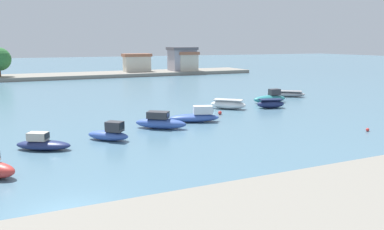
{
  "coord_description": "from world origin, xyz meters",
  "views": [
    {
      "loc": [
        -1.37,
        -17.4,
        7.95
      ],
      "look_at": [
        14.59,
        17.97,
        0.46
      ],
      "focal_mm": 35.25,
      "sensor_mm": 36.0,
      "label": 1
    }
  ],
  "objects_px": {
    "moored_boat_3": "(110,134)",
    "moored_boat_9": "(287,94)",
    "mooring_buoy_1": "(368,130)",
    "moored_boat_6": "(228,104)",
    "moored_boat_5": "(196,116)",
    "mooring_buoy_0": "(220,113)",
    "moored_boat_4": "(160,122)",
    "moored_boat_7": "(271,104)",
    "moored_boat_8": "(270,98)",
    "moored_boat_2": "(43,144)"
  },
  "relations": [
    {
      "from": "moored_boat_4",
      "to": "moored_boat_9",
      "type": "bearing_deg",
      "value": 62.8
    },
    {
      "from": "moored_boat_4",
      "to": "mooring_buoy_1",
      "type": "relative_size",
      "value": 15.44
    },
    {
      "from": "moored_boat_3",
      "to": "moored_boat_6",
      "type": "height_order",
      "value": "moored_boat_3"
    },
    {
      "from": "moored_boat_6",
      "to": "mooring_buoy_0",
      "type": "height_order",
      "value": "moored_boat_6"
    },
    {
      "from": "moored_boat_3",
      "to": "mooring_buoy_1",
      "type": "bearing_deg",
      "value": 24.59
    },
    {
      "from": "moored_boat_8",
      "to": "moored_boat_4",
      "type": "bearing_deg",
      "value": -152.8
    },
    {
      "from": "moored_boat_5",
      "to": "mooring_buoy_0",
      "type": "height_order",
      "value": "moored_boat_5"
    },
    {
      "from": "moored_boat_8",
      "to": "mooring_buoy_0",
      "type": "distance_m",
      "value": 11.28
    },
    {
      "from": "moored_boat_6",
      "to": "mooring_buoy_0",
      "type": "xyz_separation_m",
      "value": [
        -2.7,
        -2.88,
        -0.35
      ]
    },
    {
      "from": "moored_boat_6",
      "to": "moored_boat_8",
      "type": "height_order",
      "value": "moored_boat_8"
    },
    {
      "from": "moored_boat_4",
      "to": "mooring_buoy_1",
      "type": "distance_m",
      "value": 18.97
    },
    {
      "from": "moored_boat_3",
      "to": "moored_boat_5",
      "type": "xyz_separation_m",
      "value": [
        9.6,
        3.79,
        -0.01
      ]
    },
    {
      "from": "moored_boat_4",
      "to": "moored_boat_3",
      "type": "bearing_deg",
      "value": -119.56
    },
    {
      "from": "moored_boat_7",
      "to": "moored_boat_9",
      "type": "xyz_separation_m",
      "value": [
        8.25,
        7.27,
        -0.12
      ]
    },
    {
      "from": "moored_boat_3",
      "to": "moored_boat_8",
      "type": "bearing_deg",
      "value": 65.55
    },
    {
      "from": "moored_boat_6",
      "to": "moored_boat_7",
      "type": "distance_m",
      "value": 5.31
    },
    {
      "from": "moored_boat_5",
      "to": "mooring_buoy_0",
      "type": "relative_size",
      "value": 12.87
    },
    {
      "from": "moored_boat_6",
      "to": "moored_boat_4",
      "type": "bearing_deg",
      "value": -107.24
    },
    {
      "from": "moored_boat_5",
      "to": "mooring_buoy_1",
      "type": "bearing_deg",
      "value": -21.8
    },
    {
      "from": "moored_boat_8",
      "to": "mooring_buoy_1",
      "type": "relative_size",
      "value": 15.75
    },
    {
      "from": "moored_boat_8",
      "to": "moored_boat_6",
      "type": "bearing_deg",
      "value": -163.52
    },
    {
      "from": "moored_boat_4",
      "to": "moored_boat_8",
      "type": "height_order",
      "value": "moored_boat_8"
    },
    {
      "from": "moored_boat_5",
      "to": "mooring_buoy_0",
      "type": "distance_m",
      "value": 4.76
    },
    {
      "from": "moored_boat_6",
      "to": "mooring_buoy_1",
      "type": "distance_m",
      "value": 16.55
    },
    {
      "from": "moored_boat_4",
      "to": "mooring_buoy_0",
      "type": "bearing_deg",
      "value": 60.37
    },
    {
      "from": "moored_boat_3",
      "to": "moored_boat_4",
      "type": "bearing_deg",
      "value": 65.37
    },
    {
      "from": "moored_boat_4",
      "to": "moored_boat_9",
      "type": "distance_m",
      "value": 27.35
    },
    {
      "from": "mooring_buoy_1",
      "to": "moored_boat_9",
      "type": "bearing_deg",
      "value": 70.17
    },
    {
      "from": "moored_boat_3",
      "to": "moored_boat_9",
      "type": "xyz_separation_m",
      "value": [
        29.69,
        14.73,
        -0.16
      ]
    },
    {
      "from": "moored_boat_2",
      "to": "moored_boat_8",
      "type": "xyz_separation_m",
      "value": [
        29.1,
        11.65,
        0.16
      ]
    },
    {
      "from": "moored_boat_4",
      "to": "moored_boat_2",
      "type": "bearing_deg",
      "value": -127.58
    },
    {
      "from": "moored_boat_5",
      "to": "moored_boat_7",
      "type": "bearing_deg",
      "value": 34.92
    },
    {
      "from": "moored_boat_3",
      "to": "mooring_buoy_0",
      "type": "distance_m",
      "value": 15.03
    },
    {
      "from": "moored_boat_3",
      "to": "moored_boat_9",
      "type": "distance_m",
      "value": 33.14
    },
    {
      "from": "moored_boat_2",
      "to": "moored_boat_4",
      "type": "bearing_deg",
      "value": 46.16
    },
    {
      "from": "moored_boat_6",
      "to": "moored_boat_9",
      "type": "distance_m",
      "value": 14.45
    },
    {
      "from": "moored_boat_9",
      "to": "mooring_buoy_1",
      "type": "distance_m",
      "value": 22.53
    },
    {
      "from": "moored_boat_4",
      "to": "mooring_buoy_1",
      "type": "height_order",
      "value": "moored_boat_4"
    },
    {
      "from": "moored_boat_4",
      "to": "moored_boat_6",
      "type": "relative_size",
      "value": 1.11
    },
    {
      "from": "moored_boat_9",
      "to": "moored_boat_2",
      "type": "bearing_deg",
      "value": -118.8
    },
    {
      "from": "moored_boat_6",
      "to": "moored_boat_7",
      "type": "height_order",
      "value": "moored_boat_6"
    },
    {
      "from": "moored_boat_4",
      "to": "moored_boat_6",
      "type": "distance_m",
      "value": 12.97
    },
    {
      "from": "moored_boat_4",
      "to": "moored_boat_5",
      "type": "distance_m",
      "value": 4.55
    },
    {
      "from": "moored_boat_7",
      "to": "mooring_buoy_0",
      "type": "relative_size",
      "value": 8.88
    },
    {
      "from": "moored_boat_7",
      "to": "mooring_buoy_1",
      "type": "bearing_deg",
      "value": -72.66
    },
    {
      "from": "moored_boat_6",
      "to": "moored_boat_7",
      "type": "relative_size",
      "value": 1.18
    },
    {
      "from": "moored_boat_2",
      "to": "moored_boat_7",
      "type": "bearing_deg",
      "value": 46.75
    },
    {
      "from": "moored_boat_5",
      "to": "moored_boat_6",
      "type": "height_order",
      "value": "moored_boat_5"
    },
    {
      "from": "moored_boat_2",
      "to": "moored_boat_7",
      "type": "xyz_separation_m",
      "value": [
        26.63,
        8.15,
        0.08
      ]
    },
    {
      "from": "moored_boat_9",
      "to": "moored_boat_3",
      "type": "bearing_deg",
      "value": -116.25
    }
  ]
}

